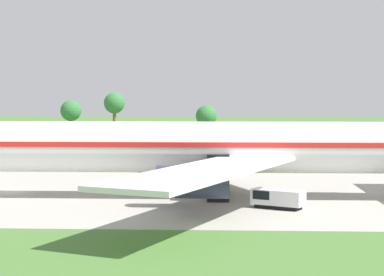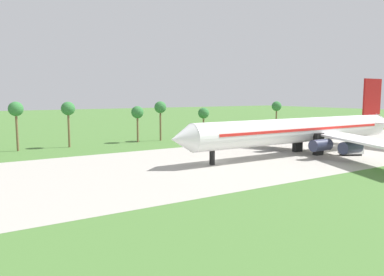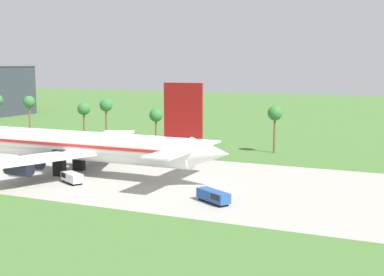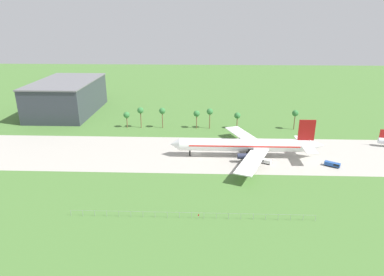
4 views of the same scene
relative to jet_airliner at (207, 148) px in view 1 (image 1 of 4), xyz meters
The scene contains 5 objects.
ground_plane 24.60m from the jet_airliner, behind, with size 600.00×600.00×0.00m, color #477233.
taxiway_strip 24.60m from the jet_airliner, behind, with size 320.00×44.00×0.02m.
jet_airliner is the anchor object (origin of this frame).
fuel_truck 11.21m from the jet_airliner, 45.25° to the right, with size 5.60×4.23×1.94m.
palm_tree_row 48.31m from the jet_airliner, 121.70° to the left, with size 100.32×3.60×12.29m.
Camera 1 is at (25.64, -80.48, 11.46)m, focal length 65.00 mm.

